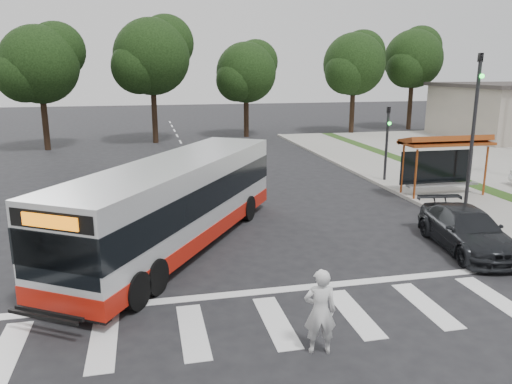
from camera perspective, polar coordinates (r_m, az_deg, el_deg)
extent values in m
plane|color=black|center=(16.86, -2.08, -6.66)|extent=(140.00, 140.00, 0.00)
cube|color=gray|center=(27.92, 17.47, 1.16)|extent=(4.00, 40.00, 0.12)
cube|color=#9E9991|center=(26.99, 13.79, 1.01)|extent=(0.30, 40.00, 0.15)
cube|color=maroon|center=(18.91, 27.23, -5.70)|extent=(0.32, 6.00, 0.15)
cube|color=silver|center=(12.41, 2.31, -14.59)|extent=(18.00, 2.60, 0.01)
cylinder|color=#924018|center=(23.65, 17.77, 1.91)|extent=(0.10, 0.10, 2.30)
cylinder|color=#924018|center=(25.64, 24.75, 2.18)|extent=(0.10, 0.10, 2.30)
cylinder|color=#924018|center=(24.67, 16.39, 2.48)|extent=(0.10, 0.10, 2.30)
cylinder|color=#924018|center=(26.58, 23.21, 2.71)|extent=(0.10, 0.10, 2.30)
cube|color=#924018|center=(24.88, 20.91, 5.27)|extent=(4.20, 1.60, 0.12)
cube|color=#924018|center=(24.90, 20.87, 5.63)|extent=(4.20, 1.32, 0.51)
cube|color=black|center=(25.57, 19.94, 2.72)|extent=(3.80, 0.06, 1.60)
cube|color=gray|center=(25.23, 20.52, 0.78)|extent=(3.60, 0.40, 0.08)
cylinder|color=black|center=(21.26, 23.48, 5.55)|extent=(0.14, 0.14, 6.50)
imported|color=black|center=(21.09, 24.22, 12.95)|extent=(0.16, 0.20, 1.00)
sphere|color=#19E533|center=(20.95, 24.42, 11.97)|extent=(0.18, 0.18, 0.18)
cylinder|color=black|center=(27.34, 14.69, 5.23)|extent=(0.14, 0.14, 4.00)
imported|color=black|center=(27.17, 14.89, 8.35)|extent=(0.16, 0.20, 1.00)
sphere|color=#19E533|center=(27.04, 15.01, 7.58)|extent=(0.18, 0.18, 0.18)
cylinder|color=black|center=(47.57, 10.92, 9.33)|extent=(0.44, 0.44, 4.40)
sphere|color=black|center=(47.43, 11.15, 14.15)|extent=(5.60, 5.60, 5.60)
sphere|color=black|center=(48.67, 12.05, 15.27)|extent=(4.20, 4.20, 4.20)
sphere|color=black|center=(46.41, 10.32, 13.33)|extent=(3.92, 3.92, 3.92)
cylinder|color=black|center=(52.47, 17.19, 9.51)|extent=(0.44, 0.44, 4.84)
sphere|color=black|center=(52.36, 17.54, 14.30)|extent=(5.60, 5.60, 5.60)
sphere|color=black|center=(53.68, 18.24, 15.41)|extent=(4.20, 4.20, 4.20)
sphere|color=black|center=(51.26, 16.90, 13.51)|extent=(3.92, 3.92, 3.92)
cylinder|color=black|center=(41.68, -11.53, 8.84)|extent=(0.44, 0.44, 4.84)
sphere|color=black|center=(41.54, -11.83, 14.89)|extent=(6.00, 6.00, 6.00)
sphere|color=black|center=(42.52, -10.25, 16.42)|extent=(4.50, 4.50, 4.50)
sphere|color=black|center=(40.78, -13.28, 13.76)|extent=(4.20, 4.20, 4.20)
cylinder|color=black|center=(44.59, -1.12, 8.87)|extent=(0.44, 0.44, 3.96)
sphere|color=black|center=(44.42, -1.14, 13.50)|extent=(5.20, 5.20, 5.20)
sphere|color=black|center=(45.40, -0.02, 14.65)|extent=(3.90, 3.90, 3.90)
sphere|color=black|center=(43.62, -2.17, 12.65)|extent=(3.64, 3.64, 3.64)
cylinder|color=black|center=(40.34, -22.97, 7.55)|extent=(0.44, 0.44, 4.40)
sphere|color=black|center=(40.17, -23.52, 13.22)|extent=(5.60, 5.60, 5.60)
sphere|color=black|center=(40.83, -21.85, 14.77)|extent=(4.20, 4.20, 4.20)
sphere|color=black|center=(39.67, -25.02, 12.06)|extent=(3.92, 3.92, 3.92)
imported|color=silver|center=(10.90, 7.33, -13.38)|extent=(0.76, 0.57, 1.90)
imported|color=black|center=(18.14, 22.94, -4.00)|extent=(2.56, 4.95, 1.37)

